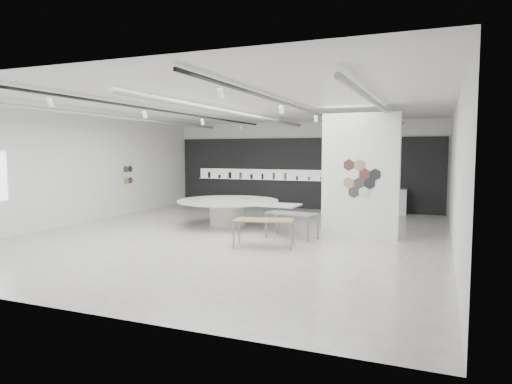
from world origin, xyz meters
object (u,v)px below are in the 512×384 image
at_px(kitchen_counter, 383,201).
at_px(partition_column, 360,176).
at_px(sample_table_stone, 292,215).
at_px(display_island, 230,209).
at_px(sample_table_wood, 264,221).

bearing_deg(kitchen_counter, partition_column, -93.70).
bearing_deg(sample_table_stone, kitchen_counter, 74.38).
bearing_deg(display_island, partition_column, -4.22).
distance_m(display_island, sample_table_stone, 3.03).
bearing_deg(display_island, kitchen_counter, 50.72).
distance_m(display_island, kitchen_counter, 6.71).
relative_size(sample_table_wood, kitchen_counter, 0.89).
relative_size(display_island, sample_table_stone, 2.86).
height_order(partition_column, sample_table_stone, partition_column).
xyz_separation_m(display_island, sample_table_wood, (2.35, -2.84, 0.11)).
height_order(partition_column, sample_table_wood, partition_column).
bearing_deg(sample_table_wood, display_island, 129.57).
distance_m(partition_column, display_island, 4.64).
bearing_deg(display_island, sample_table_wood, -47.99).
bearing_deg(partition_column, sample_table_stone, -152.99).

